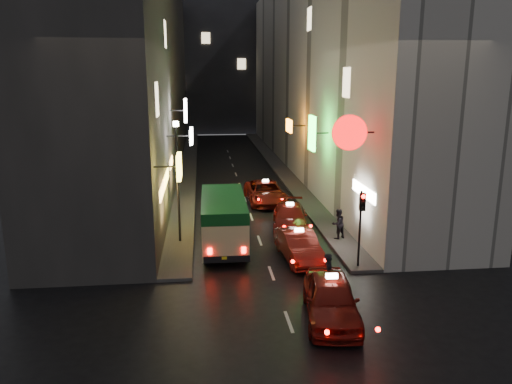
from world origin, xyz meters
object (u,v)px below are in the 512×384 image
object	(u,v)px
minibus	(223,216)
lamp_post	(178,174)
traffic_light	(362,213)
taxi_near	(331,295)
pedestrian_crossing	(329,271)

from	to	relation	value
minibus	lamp_post	distance (m)	3.17
traffic_light	lamp_post	bearing A→B (deg)	151.09
taxi_near	lamp_post	xyz separation A→B (m)	(-5.74, 8.92, 2.81)
minibus	taxi_near	bearing A→B (deg)	-66.53
minibus	traffic_light	xyz separation A→B (m)	(5.95, -3.65, 1.01)
traffic_light	lamp_post	world-z (taller)	lamp_post
lamp_post	minibus	bearing A→B (deg)	-21.37
traffic_light	pedestrian_crossing	bearing A→B (deg)	-131.19
taxi_near	lamp_post	world-z (taller)	lamp_post
minibus	traffic_light	size ratio (longest dim) A/B	1.77
pedestrian_crossing	lamp_post	size ratio (longest dim) A/B	0.31
traffic_light	lamp_post	distance (m)	9.42
taxi_near	traffic_light	bearing A→B (deg)	60.76
pedestrian_crossing	traffic_light	world-z (taller)	traffic_light
traffic_light	taxi_near	bearing A→B (deg)	-119.24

